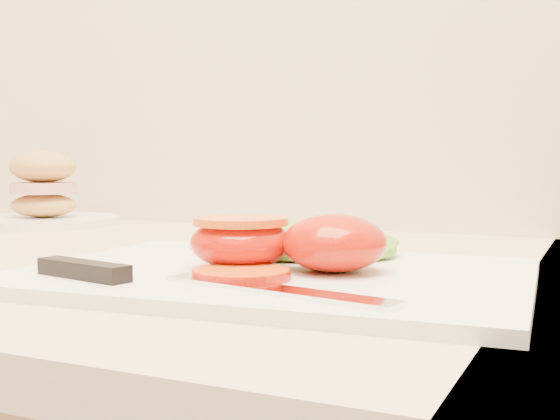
% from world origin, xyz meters
% --- Properties ---
extents(cutting_board, '(0.39, 0.30, 0.01)m').
position_xyz_m(cutting_board, '(-0.00, 1.59, 0.94)').
color(cutting_board, white).
rests_on(cutting_board, counter).
extents(tomato_half_dome, '(0.08, 0.08, 0.04)m').
position_xyz_m(tomato_half_dome, '(0.04, 1.59, 0.96)').
color(tomato_half_dome, red).
rests_on(tomato_half_dome, cutting_board).
extents(tomato_half_cut, '(0.08, 0.08, 0.04)m').
position_xyz_m(tomato_half_cut, '(-0.03, 1.58, 0.96)').
color(tomato_half_cut, red).
rests_on(tomato_half_cut, cutting_board).
extents(tomato_slice_0, '(0.07, 0.07, 0.01)m').
position_xyz_m(tomato_slice_0, '(-0.01, 1.54, 0.94)').
color(tomato_slice_0, orange).
rests_on(tomato_slice_0, cutting_board).
extents(lettuce_leaf_0, '(0.16, 0.13, 0.03)m').
position_xyz_m(lettuce_leaf_0, '(-0.03, 1.66, 0.95)').
color(lettuce_leaf_0, '#5EA62C').
rests_on(lettuce_leaf_0, cutting_board).
extents(lettuce_leaf_1, '(0.12, 0.12, 0.02)m').
position_xyz_m(lettuce_leaf_1, '(0.02, 1.67, 0.95)').
color(lettuce_leaf_1, '#5EA62C').
rests_on(lettuce_leaf_1, cutting_board).
extents(knife, '(0.28, 0.06, 0.01)m').
position_xyz_m(knife, '(-0.05, 1.50, 0.94)').
color(knife, silver).
rests_on(knife, cutting_board).
extents(sandwich_plate, '(0.22, 0.22, 0.11)m').
position_xyz_m(sandwich_plate, '(-0.51, 1.88, 0.97)').
color(sandwich_plate, white).
rests_on(sandwich_plate, counter).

